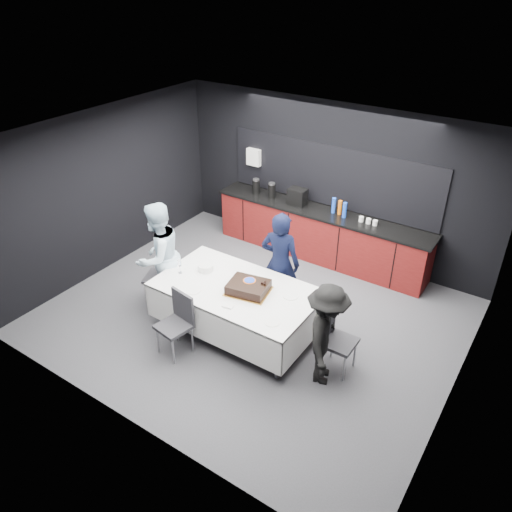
% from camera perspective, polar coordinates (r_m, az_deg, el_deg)
% --- Properties ---
extents(ground, '(6.00, 6.00, 0.00)m').
position_cam_1_polar(ground, '(7.82, -0.41, -6.93)').
color(ground, '#48494E').
rests_on(ground, ground).
extents(room_shell, '(6.04, 5.04, 2.82)m').
position_cam_1_polar(room_shell, '(6.84, -0.47, 5.46)').
color(room_shell, white).
rests_on(room_shell, ground).
extents(kitchenette, '(4.10, 0.64, 2.05)m').
position_cam_1_polar(kitchenette, '(9.16, 7.30, 2.96)').
color(kitchenette, '#580E0D').
rests_on(kitchenette, ground).
extents(party_table, '(2.32, 1.32, 0.78)m').
position_cam_1_polar(party_table, '(7.17, -2.22, -4.51)').
color(party_table, '#99999E').
rests_on(party_table, ground).
extents(cake_assembly, '(0.66, 0.58, 0.18)m').
position_cam_1_polar(cake_assembly, '(6.96, -0.88, -3.59)').
color(cake_assembly, '#C58C39').
rests_on(cake_assembly, party_table).
extents(plate_stack, '(0.23, 0.23, 0.10)m').
position_cam_1_polar(plate_stack, '(7.48, -5.78, -1.29)').
color(plate_stack, white).
rests_on(plate_stack, party_table).
extents(loose_plate_near, '(0.21, 0.21, 0.01)m').
position_cam_1_polar(loose_plate_near, '(7.07, -7.21, -3.93)').
color(loose_plate_near, white).
rests_on(loose_plate_near, party_table).
extents(loose_plate_right_a, '(0.22, 0.22, 0.01)m').
position_cam_1_polar(loose_plate_right_a, '(6.93, 3.99, -4.54)').
color(loose_plate_right_a, white).
rests_on(loose_plate_right_a, party_table).
extents(loose_plate_right_b, '(0.21, 0.21, 0.01)m').
position_cam_1_polar(loose_plate_right_b, '(6.45, 1.85, -7.55)').
color(loose_plate_right_b, white).
rests_on(loose_plate_right_b, party_table).
extents(loose_plate_far, '(0.22, 0.22, 0.01)m').
position_cam_1_polar(loose_plate_far, '(7.23, 0.16, -2.79)').
color(loose_plate_far, white).
rests_on(loose_plate_far, party_table).
extents(fork_pile, '(0.16, 0.12, 0.02)m').
position_cam_1_polar(fork_pile, '(6.72, -3.24, -5.72)').
color(fork_pile, white).
rests_on(fork_pile, party_table).
extents(champagne_flute, '(0.06, 0.06, 0.22)m').
position_cam_1_polar(champagne_flute, '(7.41, -8.73, -0.88)').
color(champagne_flute, white).
rests_on(champagne_flute, party_table).
extents(chair_left, '(0.55, 0.55, 0.92)m').
position_cam_1_polar(chair_left, '(7.98, -10.58, -1.95)').
color(chair_left, '#2E2E33').
rests_on(chair_left, ground).
extents(chair_right, '(0.42, 0.42, 0.92)m').
position_cam_1_polar(chair_right, '(6.72, 8.94, -8.93)').
color(chair_right, '#2E2E33').
rests_on(chair_right, ground).
extents(chair_near, '(0.48, 0.48, 0.92)m').
position_cam_1_polar(chair_near, '(6.98, -8.93, -7.13)').
color(chair_near, '#2E2E33').
rests_on(chair_near, ground).
extents(person_center, '(0.68, 0.52, 1.68)m').
position_cam_1_polar(person_center, '(7.53, 2.77, -0.84)').
color(person_center, black).
rests_on(person_center, ground).
extents(person_left, '(0.68, 0.86, 1.75)m').
position_cam_1_polar(person_left, '(7.77, -11.07, -0.04)').
color(person_left, silver).
rests_on(person_left, ground).
extents(person_right, '(0.81, 1.06, 1.45)m').
position_cam_1_polar(person_right, '(6.41, 8.03, -8.93)').
color(person_right, black).
rests_on(person_right, ground).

